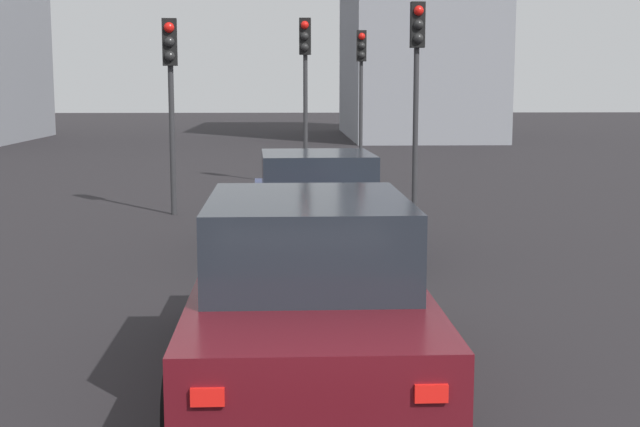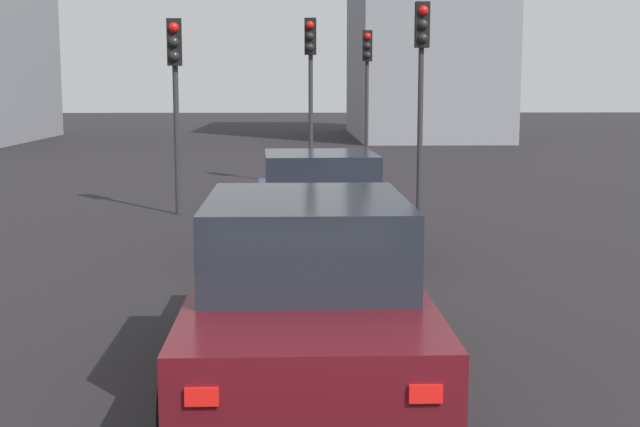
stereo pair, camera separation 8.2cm
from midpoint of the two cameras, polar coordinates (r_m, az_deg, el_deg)
car_navy_lead at (r=13.50m, az=0.13°, el=0.62°), size 4.27×2.22×1.54m
car_maroon_second at (r=7.49m, az=-0.61°, el=-5.30°), size 4.82×2.08×1.64m
traffic_light_near_left at (r=22.24m, az=-0.52°, el=9.51°), size 0.32×0.30×4.20m
traffic_light_near_right at (r=18.05m, az=6.73°, el=9.72°), size 0.32×0.29×4.20m
traffic_light_far_left at (r=17.52m, az=-9.23°, el=8.88°), size 0.32×0.29×3.82m
traffic_light_far_right at (r=26.34m, az=3.16°, el=9.23°), size 0.32×0.28×4.15m
building_facade_left at (r=44.81m, az=6.68°, el=13.14°), size 13.44×6.64×12.74m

